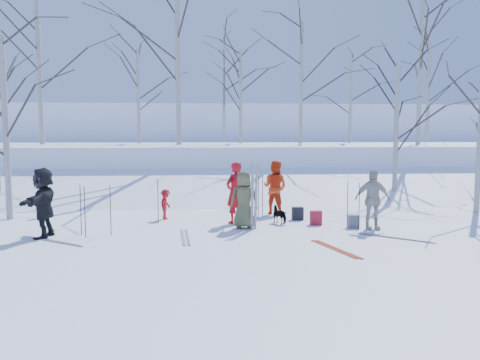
{
  "coord_description": "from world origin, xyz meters",
  "views": [
    {
      "loc": [
        -1.08,
        -12.48,
        2.67
      ],
      "look_at": [
        0.0,
        1.5,
        1.3
      ],
      "focal_mm": 35.0,
      "sensor_mm": 36.0,
      "label": 1
    }
  ],
  "objects": [
    {
      "name": "birch_plateau_i",
      "position": [
        9.98,
        11.0,
        6.38
      ],
      "size": [
        6.45,
        6.45,
        8.36
      ],
      "primitive_type": null,
      "color": "silver",
      "rests_on": "snow_plateau"
    },
    {
      "name": "birch_plateau_c",
      "position": [
        0.87,
        12.32,
        4.63
      ],
      "size": [
        4.01,
        4.01,
        4.87
      ],
      "primitive_type": null,
      "color": "silver",
      "rests_on": "snow_plateau"
    },
    {
      "name": "far_hill",
      "position": [
        0.0,
        38.0,
        2.0
      ],
      "size": [
        90.0,
        30.0,
        6.0
      ],
      "primitive_type": "cube",
      "color": "white",
      "rests_on": "ground"
    },
    {
      "name": "birch_plateau_a",
      "position": [
        12.18,
        14.53,
        5.6
      ],
      "size": [
        5.36,
        5.36,
        6.8
      ],
      "primitive_type": null,
      "color": "silver",
      "rests_on": "snow_plateau"
    },
    {
      "name": "birch_edge_a",
      "position": [
        -7.22,
        2.63,
        2.83
      ],
      "size": [
        4.57,
        4.57,
        5.67
      ],
      "primitive_type": null,
      "color": "silver",
      "rests_on": "ground"
    },
    {
      "name": "ski_pole_a",
      "position": [
        0.65,
        2.2,
        0.67
      ],
      "size": [
        0.02,
        0.02,
        1.34
      ],
      "primitive_type": "cylinder",
      "color": "black",
      "rests_on": "ground"
    },
    {
      "name": "birch_plateau_d",
      "position": [
        -8.67,
        10.24,
        5.85
      ],
      "size": [
        5.71,
        5.71,
        7.3
      ],
      "primitive_type": null,
      "color": "silver",
      "rests_on": "snow_plateau"
    },
    {
      "name": "ski_pair_a",
      "position": [
        1.96,
        -2.0,
        0.01
      ],
      "size": [
        1.26,
        2.01,
        0.02
      ],
      "primitive_type": null,
      "rotation": [
        0.0,
        0.0,
        0.3
      ],
      "color": "#AD2E18",
      "rests_on": "ground"
    },
    {
      "name": "dog",
      "position": [
        1.19,
        1.24,
        0.27
      ],
      "size": [
        0.6,
        0.69,
        0.54
      ],
      "primitive_type": "imported",
      "rotation": [
        0.0,
        0.0,
        3.74
      ],
      "color": "black",
      "rests_on": "ground"
    },
    {
      "name": "backpack_grey",
      "position": [
        3.17,
        0.4,
        0.19
      ],
      "size": [
        0.3,
        0.2,
        0.38
      ],
      "primitive_type": "cube",
      "color": "#5C5E64",
      "rests_on": "ground"
    },
    {
      "name": "upright_ski_left",
      "position": [
        0.26,
        0.39,
        0.95
      ],
      "size": [
        0.08,
        0.16,
        1.9
      ],
      "primitive_type": "cube",
      "rotation": [
        0.07,
        0.0,
        0.09
      ],
      "color": "silver",
      "rests_on": "ground"
    },
    {
      "name": "ski_pole_b",
      "position": [
        3.05,
        0.62,
        0.67
      ],
      "size": [
        0.02,
        0.02,
        1.34
      ],
      "primitive_type": "cylinder",
      "color": "black",
      "rests_on": "ground"
    },
    {
      "name": "skier_cream_east",
      "position": [
        3.62,
        0.17,
        0.86
      ],
      "size": [
        1.0,
        0.42,
        1.71
      ],
      "primitive_type": "imported",
      "rotation": [
        0.0,
        0.0,
        0.0
      ],
      "color": "beige",
      "rests_on": "ground"
    },
    {
      "name": "birch_plateau_j",
      "position": [
        0.15,
        15.85,
        5.24
      ],
      "size": [
        4.86,
        4.86,
        6.08
      ],
      "primitive_type": null,
      "color": "silver",
      "rests_on": "snow_plateau"
    },
    {
      "name": "ground",
      "position": [
        0.0,
        0.0,
        0.0
      ],
      "size": [
        120.0,
        120.0,
        0.0
      ],
      "primitive_type": "plane",
      "color": "white",
      "rests_on": "ground"
    },
    {
      "name": "ski_pole_f",
      "position": [
        3.23,
        0.14,
        0.67
      ],
      "size": [
        0.02,
        0.02,
        1.34
      ],
      "primitive_type": "cylinder",
      "color": "black",
      "rests_on": "ground"
    },
    {
      "name": "snow_plateau",
      "position": [
        0.0,
        17.0,
        1.0
      ],
      "size": [
        70.0,
        18.0,
        2.2
      ],
      "primitive_type": "cube",
      "color": "white",
      "rests_on": "ground"
    },
    {
      "name": "ski_pole_c",
      "position": [
        -4.34,
        0.03,
        0.67
      ],
      "size": [
        0.02,
        0.02,
        1.34
      ],
      "primitive_type": "cylinder",
      "color": "black",
      "rests_on": "ground"
    },
    {
      "name": "birch_plateau_e",
      "position": [
        -2.22,
        9.2,
        6.22
      ],
      "size": [
        6.23,
        6.23,
        8.04
      ],
      "primitive_type": null,
      "color": "silver",
      "rests_on": "snow_plateau"
    },
    {
      "name": "birch_edge_b",
      "position": [
        8.27,
        2.76,
        2.83
      ],
      "size": [
        4.56,
        4.56,
        5.65
      ],
      "primitive_type": null,
      "color": "silver",
      "rests_on": "ground"
    },
    {
      "name": "skier_red_seated",
      "position": [
        -2.29,
        2.23,
        0.48
      ],
      "size": [
        0.5,
        0.69,
        0.95
      ],
      "primitive_type": "imported",
      "rotation": [
        0.0,
        0.0,
        1.32
      ],
      "color": "red",
      "rests_on": "ground"
    },
    {
      "name": "skier_redor_behind",
      "position": [
        1.3,
        3.0,
        0.9
      ],
      "size": [
        1.1,
        1.06,
        1.79
      ],
      "primitive_type": "imported",
      "rotation": [
        0.0,
        0.0,
        2.52
      ],
      "color": "red",
      "rests_on": "ground"
    },
    {
      "name": "ski_pole_d",
      "position": [
        -3.56,
        -0.01,
        0.67
      ],
      "size": [
        0.02,
        0.02,
        1.34
      ],
      "primitive_type": "cylinder",
      "color": "black",
      "rests_on": "ground"
    },
    {
      "name": "skier_red_north",
      "position": [
        -0.15,
        1.43,
        0.93
      ],
      "size": [
        0.81,
        0.78,
        1.86
      ],
      "primitive_type": "imported",
      "rotation": [
        0.0,
        0.0,
        3.84
      ],
      "color": "red",
      "rests_on": "ground"
    },
    {
      "name": "snow_ramp",
      "position": [
        0.0,
        7.0,
        0.15
      ],
      "size": [
        70.0,
        9.49,
        4.12
      ],
      "primitive_type": "cube",
      "rotation": [
        0.3,
        0.0,
        0.0
      ],
      "color": "white",
      "rests_on": "ground"
    },
    {
      "name": "ski_pair_b",
      "position": [
        3.82,
        -0.99,
        0.01
      ],
      "size": [
        2.07,
        2.1,
        0.02
      ],
      "primitive_type": null,
      "rotation": [
        0.0,
        0.0,
        0.87
      ],
      "color": "silver",
      "rests_on": "ground"
    },
    {
      "name": "birch_edge_e",
      "position": [
        6.5,
        5.52,
        2.72
      ],
      "size": [
        4.41,
        4.41,
        5.45
      ],
      "primitive_type": null,
      "color": "silver",
      "rests_on": "ground"
    },
    {
      "name": "birch_plateau_b",
      "position": [
        3.85,
        11.15,
        5.24
      ],
      "size": [
        4.85,
        4.85,
        6.08
      ],
      "primitive_type": null,
      "color": "silver",
      "rests_on": "snow_plateau"
    },
    {
      "name": "ski_pair_c",
      "position": [
        -1.58,
        -0.47,
        0.01
      ],
      "size": [
        0.51,
        1.93,
        0.02
      ],
      "primitive_type": null,
      "rotation": [
        0.0,
        0.0,
        0.08
      ],
      "color": "silver",
      "rests_on": "ground"
    },
    {
      "name": "backpack_red",
      "position": [
        2.21,
        0.96,
        0.21
      ],
      "size": [
        0.32,
        0.22,
        0.42
      ],
      "primitive_type": "cube",
      "color": "#A3192C",
      "rests_on": "ground"
    },
    {
      "name": "ski_pair_d",
      "position": [
        -4.79,
        -0.72,
        0.01
      ],
      "size": [
        1.99,
        2.09,
        0.02
      ],
      "primitive_type": null,
      "rotation": [
        0.0,
        0.0,
        0.96
      ],
      "color": "silver",
      "rests_on": "ground"
    },
    {
      "name": "ski_pole_e",
      "position": [
        0.8,
        2.42,
        0.67
      ],
      "size": [
        0.02,
        0.02,
        1.34
      ],
      "primitive_type": "cylinder",
      "color": "black",
      "rests_on": "ground"
    },
    {
      "name": "ski_pole_g",
      "position": [
        -2.47,
        1.64,
        0.67
      ],
      "size": [
        0.02,
        0.02,
        1.34
      ],
      "primitive_type": "cylinder",
      "color": "black",
      "rests_on": "ground"
    },
    {
      "name": "upright_ski_right",
      "position": [
        0.37,
        0.44,
        0.95
      ],
      "size": [
        0.11,
        0.23,
        1.89
      ],
      "primitive_type": "cube",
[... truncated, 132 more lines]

